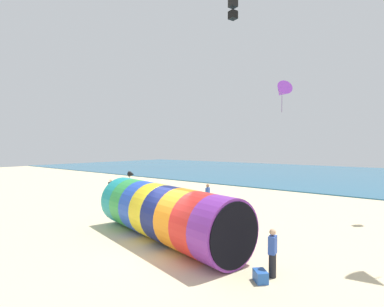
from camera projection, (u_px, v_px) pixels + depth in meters
ground_plane at (159, 254)px, 11.97m from camera, size 120.00×120.00×0.00m
sea at (358, 176)px, 42.50m from camera, size 120.00×40.00×0.10m
giant_inflatable_tube at (165, 213)px, 13.62m from camera, size 9.17×4.38×2.52m
kite_handler at (273, 253)px, 9.79m from camera, size 0.27×0.39×1.60m
kite_purple_delta at (282, 91)px, 22.09m from camera, size 1.85×1.84×2.29m
kite_black_box at (233, 9)px, 17.97m from camera, size 0.55×0.55×1.25m
bystander_near_water at (208, 196)px, 20.29m from camera, size 0.32×0.41×1.74m
bystander_mid_beach at (111, 189)px, 24.32m from camera, size 0.42×0.38×1.63m
beach_flag at (132, 176)px, 19.08m from camera, size 0.47×0.36×2.70m
cooler_box at (260, 276)px, 9.47m from camera, size 0.62×0.62×0.36m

